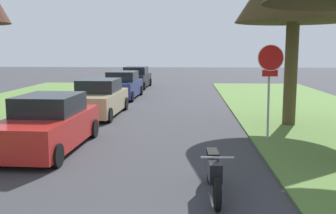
# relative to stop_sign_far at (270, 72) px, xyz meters

# --- Properties ---
(stop_sign_far) EXTENTS (0.81, 0.25, 2.97)m
(stop_sign_far) POSITION_rel_stop_sign_far_xyz_m (0.00, 0.00, 0.00)
(stop_sign_far) COLOR #9EA0A5
(stop_sign_far) RESTS_ON grass_verge_right
(parked_sedan_red) EXTENTS (2.07, 4.46, 1.57)m
(parked_sedan_red) POSITION_rel_stop_sign_far_xyz_m (-6.55, -1.35, -1.47)
(parked_sedan_red) COLOR red
(parked_sedan_red) RESTS_ON ground
(parked_sedan_tan) EXTENTS (2.07, 4.46, 1.57)m
(parked_sedan_tan) POSITION_rel_stop_sign_far_xyz_m (-6.45, 4.56, -1.47)
(parked_sedan_tan) COLOR tan
(parked_sedan_tan) RESTS_ON ground
(parked_sedan_navy) EXTENTS (2.07, 4.46, 1.57)m
(parked_sedan_navy) POSITION_rel_stop_sign_far_xyz_m (-6.45, 10.65, -1.47)
(parked_sedan_navy) COLOR navy
(parked_sedan_navy) RESTS_ON ground
(parked_sedan_black) EXTENTS (2.07, 4.46, 1.57)m
(parked_sedan_black) POSITION_rel_stop_sign_far_xyz_m (-6.50, 16.95, -1.47)
(parked_sedan_black) COLOR black
(parked_sedan_black) RESTS_ON ground
(parked_motorcycle) EXTENTS (0.60, 2.05, 0.97)m
(parked_motorcycle) POSITION_rel_stop_sign_far_xyz_m (-2.00, -4.69, -1.71)
(parked_motorcycle) COLOR black
(parked_motorcycle) RESTS_ON ground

